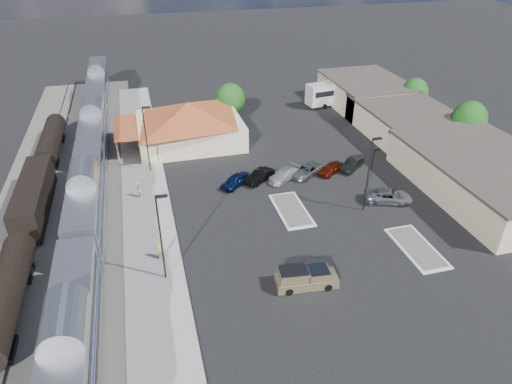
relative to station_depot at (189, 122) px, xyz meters
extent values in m
plane|color=black|center=(4.56, -24.00, -3.13)|extent=(280.00, 280.00, 0.00)
cube|color=#4C4944|center=(-16.44, -16.00, -3.07)|extent=(16.00, 100.00, 0.12)
cube|color=gray|center=(-7.44, -18.00, -3.04)|extent=(5.50, 92.00, 0.18)
cube|color=silver|center=(-13.44, -39.30, -0.08)|extent=(3.00, 20.00, 5.00)
cube|color=black|center=(-13.44, -39.30, -2.83)|extent=(2.20, 16.00, 0.60)
cube|color=silver|center=(-13.44, -18.30, -0.08)|extent=(3.00, 20.00, 5.00)
cube|color=black|center=(-13.44, -18.30, -2.83)|extent=(2.20, 16.00, 0.60)
cube|color=silver|center=(-13.44, 2.70, -0.08)|extent=(3.00, 20.00, 5.00)
cube|color=black|center=(-13.44, 2.70, -2.83)|extent=(2.20, 16.00, 0.60)
cube|color=silver|center=(-13.44, 23.70, -0.08)|extent=(3.00, 20.00, 5.00)
cube|color=black|center=(-13.44, 23.70, -2.83)|extent=(2.20, 16.00, 0.60)
cylinder|color=black|center=(-19.44, -31.05, -1.03)|extent=(2.80, 14.00, 2.80)
cube|color=black|center=(-19.44, -31.05, -2.83)|extent=(2.20, 12.00, 0.60)
cube|color=black|center=(-19.44, -15.05, -0.93)|extent=(2.80, 14.00, 3.60)
cube|color=black|center=(-19.44, -15.05, -2.83)|extent=(2.20, 12.00, 0.60)
cylinder|color=black|center=(-19.44, 0.95, -1.03)|extent=(2.80, 14.00, 2.80)
cube|color=black|center=(-19.44, 0.95, -2.83)|extent=(2.20, 12.00, 0.60)
cube|color=beige|center=(0.06, 0.00, -1.33)|extent=(15.00, 12.00, 3.60)
pyramid|color=#984821|center=(0.06, 0.00, 1.77)|extent=(15.30, 12.24, 2.60)
cube|color=#984821|center=(-9.04, 0.00, 0.17)|extent=(3.20, 9.60, 0.25)
cube|color=#C6B28C|center=(32.56, -24.00, -1.03)|extent=(14.00, 22.00, 4.20)
cube|color=#3F3833|center=(32.56, -24.00, 1.22)|extent=(14.40, 22.40, 0.30)
cube|color=#C6B28C|center=(32.56, -6.00, -1.13)|extent=(12.00, 18.00, 4.00)
cube|color=#3F3833|center=(32.56, -6.00, 1.02)|extent=(12.40, 18.40, 0.30)
cube|color=#C6B28C|center=(32.56, 8.00, -0.88)|extent=(12.00, 16.00, 4.50)
cube|color=#3F3833|center=(32.56, 8.00, 1.52)|extent=(12.40, 16.40, 0.30)
cube|color=silver|center=(8.56, -22.00, -3.06)|extent=(3.30, 7.50, 0.15)
cube|color=#4C4944|center=(8.56, -22.00, -2.97)|extent=(2.70, 6.90, 0.10)
cube|color=silver|center=(18.56, -32.00, -3.06)|extent=(3.30, 7.50, 0.15)
cube|color=#4C4944|center=(18.56, -32.00, -2.97)|extent=(2.70, 6.90, 0.10)
cylinder|color=black|center=(-6.44, -30.00, 1.37)|extent=(0.16, 0.16, 9.00)
cube|color=black|center=(-5.94, -30.00, 5.72)|extent=(1.00, 0.25, 0.22)
cylinder|color=black|center=(-6.44, -8.00, 1.37)|extent=(0.16, 0.16, 9.00)
cube|color=black|center=(-5.94, -8.00, 5.72)|extent=(1.00, 0.25, 0.22)
cylinder|color=black|center=(16.56, -24.00, 1.37)|extent=(0.16, 0.16, 9.00)
cube|color=black|center=(17.06, -24.00, 5.72)|extent=(1.00, 0.25, 0.22)
cylinder|color=#382314|center=(38.56, -12.00, -1.70)|extent=(0.30, 0.30, 2.86)
ellipsoid|color=#154112|center=(38.56, -12.00, 1.09)|extent=(4.94, 4.94, 5.46)
cylinder|color=#382314|center=(38.56, 2.00, -1.86)|extent=(0.30, 0.30, 2.55)
ellipsoid|color=#154112|center=(38.56, 2.00, 0.64)|extent=(4.41, 4.41, 4.87)
cylinder|color=#382314|center=(7.56, 6.00, -1.77)|extent=(0.30, 0.30, 2.73)
ellipsoid|color=#154112|center=(7.56, 6.00, 0.90)|extent=(4.71, 4.71, 5.21)
cube|color=tan|center=(5.79, -34.26, -2.57)|extent=(5.76, 2.59, 0.91)
cube|color=tan|center=(5.79, -34.26, -1.86)|extent=(2.31, 2.14, 0.96)
cube|color=tan|center=(5.79, -34.26, -1.76)|extent=(2.86, 2.19, 1.12)
cylinder|color=black|center=(7.47, -35.35, -2.77)|extent=(0.76, 0.36, 0.73)
cylinder|color=black|center=(7.66, -33.53, -2.77)|extent=(0.76, 0.36, 0.73)
cylinder|color=black|center=(3.92, -34.98, -2.77)|extent=(0.76, 0.36, 0.73)
cylinder|color=black|center=(4.11, -33.17, -2.77)|extent=(0.76, 0.36, 0.73)
imported|color=#96989E|center=(20.17, -23.08, -2.35)|extent=(6.15, 4.34, 1.56)
cube|color=white|center=(28.56, 9.86, -0.83)|extent=(13.10, 4.63, 3.64)
cube|color=black|center=(28.56, 9.86, -0.40)|extent=(12.09, 4.52, 0.96)
cylinder|color=black|center=(33.19, 9.28, -2.65)|extent=(1.00, 0.46, 0.96)
cylinder|color=black|center=(32.82, 11.76, -2.65)|extent=(1.00, 0.46, 0.96)
cylinder|color=black|center=(24.94, 8.06, -2.65)|extent=(1.00, 0.46, 0.96)
cylinder|color=black|center=(24.57, 10.54, -2.65)|extent=(1.00, 0.46, 0.96)
imported|color=#A3B839|center=(-6.65, -27.01, -2.05)|extent=(0.62, 0.76, 1.80)
imported|color=white|center=(-8.19, -14.76, -1.99)|extent=(0.80, 0.99, 1.93)
imported|color=#0D1B43|center=(3.60, -14.73, -2.38)|extent=(4.57, 4.09, 1.50)
imported|color=black|center=(6.80, -14.43, -2.38)|extent=(4.61, 3.93, 1.50)
imported|color=silver|center=(10.00, -14.73, -2.42)|extent=(5.21, 4.42, 1.43)
imported|color=gray|center=(13.20, -14.43, -2.45)|extent=(5.36, 4.63, 1.37)
imported|color=maroon|center=(16.40, -14.73, -2.43)|extent=(4.37, 3.65, 1.41)
imported|color=black|center=(19.60, -14.43, -2.41)|extent=(4.39, 3.95, 1.45)
camera|label=1|loc=(-6.71, -63.39, 25.32)|focal=32.00mm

